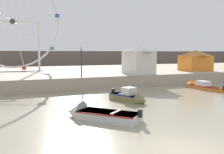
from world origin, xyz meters
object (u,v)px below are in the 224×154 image
Objects in this scene: carnival_booth_white_ticket at (139,59)px; promenade_lamp_near at (81,56)px; ferris_wheel_white_frame at (12,23)px; carnival_booth_orange_canopy at (195,60)px; motorboat_orange_hull at (199,86)px; motorboat_pale_grey at (95,114)px; motorboat_olive_wood at (130,97)px.

carnival_booth_white_ticket is 8.18m from promenade_lamp_near.
carnival_booth_orange_canopy is (24.26, -8.88, -5.15)m from ferris_wheel_white_frame.
motorboat_orange_hull is at bearing -124.44° from carnival_booth_orange_canopy.
carnival_booth_white_ticket is at bearing 12.16° from promenade_lamp_near.
promenade_lamp_near reaches higher than motorboat_pale_grey.
promenade_lamp_near is (3.03, 12.58, 3.32)m from motorboat_pale_grey.
motorboat_olive_wood is at bearing -79.61° from promenade_lamp_near.
motorboat_olive_wood is 23.11m from ferris_wheel_white_frame.
carnival_booth_white_ticket is (-4.49, 5.96, 2.97)m from motorboat_orange_hull.
ferris_wheel_white_frame is 4.00× the size of promenade_lamp_near.
motorboat_olive_wood is 0.30× the size of ferris_wheel_white_frame.
motorboat_pale_grey is 0.35× the size of ferris_wheel_white_frame.
carnival_booth_white_ticket is at bearing -168.82° from carnival_booth_orange_canopy.
motorboat_pale_grey is 1.06× the size of carnival_booth_orange_canopy.
ferris_wheel_white_frame is at bearing -176.25° from motorboat_olive_wood.
carnival_booth_white_ticket is 10.29m from carnival_booth_orange_canopy.
motorboat_orange_hull is at bearing 94.12° from motorboat_olive_wood.
ferris_wheel_white_frame is at bearing 140.20° from carnival_booth_white_ticket.
ferris_wheel_white_frame reaches higher than motorboat_pale_grey.
ferris_wheel_white_frame is (-3.04, 24.59, 7.81)m from motorboat_pale_grey.
ferris_wheel_white_frame reaches higher than motorboat_olive_wood.
carnival_booth_orange_canopy is at bearing -20.10° from ferris_wheel_white_frame.
ferris_wheel_white_frame is 26.34m from carnival_booth_orange_canopy.
promenade_lamp_near is at bearing -171.46° from carnival_booth_white_ticket.
carnival_booth_white_ticket is at bearing -77.43° from motorboat_pale_grey.
promenade_lamp_near is at bearing -63.15° from ferris_wheel_white_frame.
promenade_lamp_near reaches higher than carnival_booth_orange_canopy.
motorboat_orange_hull is 25.87m from ferris_wheel_white_frame.
carnival_booth_white_ticket is (6.44, 10.12, 2.85)m from motorboat_olive_wood.
carnival_booth_orange_canopy is at bearing -39.14° from motorboat_orange_hull.
ferris_wheel_white_frame is 3.31× the size of carnival_booth_white_ticket.
carnival_booth_orange_canopy reaches higher than motorboat_orange_hull.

